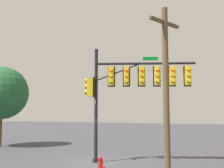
% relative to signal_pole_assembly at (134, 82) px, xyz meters
% --- Properties ---
extents(ground_plane, '(120.00, 120.00, 0.00)m').
position_rel_signal_pole_assembly_xyz_m(ground_plane, '(-2.10, -0.74, -4.67)').
color(ground_plane, '#404047').
extents(signal_pole_assembly, '(6.21, 2.57, 6.64)m').
position_rel_signal_pole_assembly_xyz_m(signal_pole_assembly, '(0.00, 0.00, 0.00)').
color(signal_pole_assembly, black).
rests_on(signal_pole_assembly, ground_plane).
extents(utility_pole, '(0.87, 1.68, 7.02)m').
position_rel_signal_pole_assembly_xyz_m(utility_pole, '(2.87, -4.72, -0.99)').
color(utility_pole, brown).
rests_on(utility_pole, ground_plane).
extents(fire_hydrant, '(0.33, 0.24, 0.83)m').
position_rel_signal_pole_assembly_xyz_m(fire_hydrant, '(-0.44, -3.65, -4.26)').
color(fire_hydrant, red).
rests_on(fire_hydrant, ground_plane).
extents(tree_near, '(4.56, 4.56, 6.84)m').
position_rel_signal_pole_assembly_xyz_m(tree_near, '(-12.92, 2.84, -0.11)').
color(tree_near, brown).
rests_on(tree_near, ground_plane).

